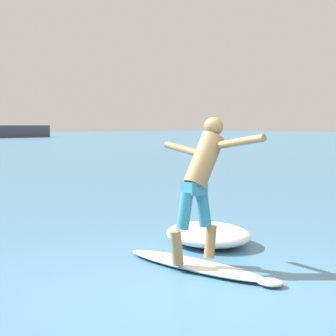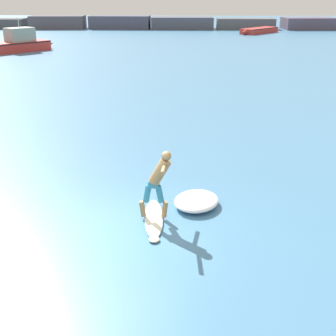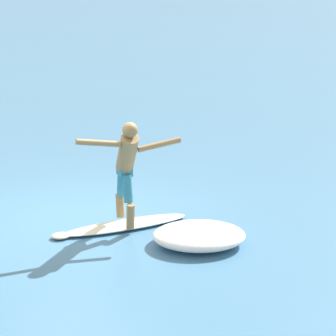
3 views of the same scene
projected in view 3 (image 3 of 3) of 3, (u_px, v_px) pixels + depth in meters
name	position (u px, v px, depth m)	size (l,w,h in m)	color
ground_plane	(78.00, 220.00, 13.12)	(200.00, 200.00, 0.00)	teal
surfboard	(123.00, 225.00, 12.77)	(0.62, 2.32, 0.22)	beige
surfer	(127.00, 163.00, 12.35)	(0.81, 1.67, 1.73)	olive
wave_foam_at_tail	(199.00, 236.00, 12.07)	(1.55, 1.71, 0.30)	white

